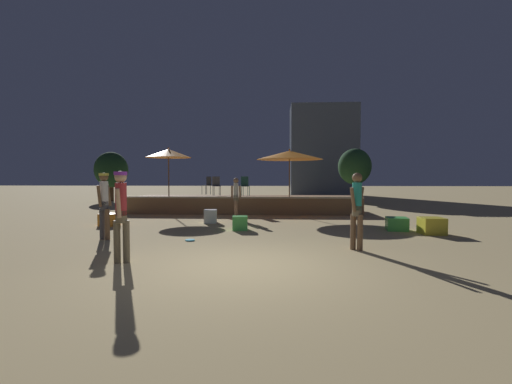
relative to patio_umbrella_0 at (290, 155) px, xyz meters
The scene contains 20 objects.
ground_plane 9.45m from the patio_umbrella_0, 97.87° to the right, with size 120.00×120.00×0.00m, color tan.
wooden_deck 3.39m from the patio_umbrella_0, 149.40° to the left, with size 10.80×3.02×0.82m.
patio_umbrella_0 is the anchor object (origin of this frame).
patio_umbrella_1 5.49m from the patio_umbrella_0, behind, with size 2.06×2.06×3.04m.
cube_seat_0 5.96m from the patio_umbrella_0, 53.47° to the right, with size 0.72×0.72×0.41m.
cube_seat_1 7.88m from the patio_umbrella_0, 148.90° to the right, with size 0.68×0.68×0.42m.
cube_seat_2 5.46m from the patio_umbrella_0, 111.19° to the right, with size 0.52×0.52×0.44m.
cube_seat_3 4.86m from the patio_umbrella_0, 135.92° to the right, with size 0.51×0.51×0.49m.
cube_seat_4 6.87m from the patio_umbrella_0, 51.37° to the right, with size 0.64×0.64×0.49m.
person_0 7.70m from the patio_umbrella_0, 80.44° to the right, with size 0.45×0.48×1.79m.
person_1 3.35m from the patio_umbrella_0, 141.02° to the right, with size 0.42×0.29×1.66m.
person_2 8.47m from the patio_umbrella_0, 129.16° to the right, with size 0.30×0.52×1.81m.
person_3 9.74m from the patio_umbrella_0, 112.37° to the right, with size 0.30×0.54×1.81m.
bistro_chair_0 2.48m from the patio_umbrella_0, 166.13° to the left, with size 0.44×0.44×0.90m.
bistro_chair_1 4.56m from the patio_umbrella_0, 157.71° to the left, with size 0.48×0.48×0.90m.
bistro_chair_2 3.73m from the patio_umbrella_0, 169.06° to the left, with size 0.44×0.44×0.90m.
frisbee_disc 7.58m from the patio_umbrella_0, 114.11° to the right, with size 0.25×0.25×0.03m.
background_tree_0 8.16m from the patio_umbrella_0, 56.98° to the left, with size 2.08×2.08×3.52m.
background_tree_1 14.68m from the patio_umbrella_0, 146.26° to the left, with size 2.27×2.27×3.47m.
distant_building 16.93m from the patio_umbrella_0, 77.22° to the left, with size 5.94×3.52×8.17m.
Camera 1 is at (0.60, -6.42, 1.69)m, focal length 24.00 mm.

